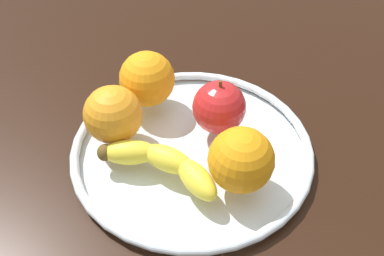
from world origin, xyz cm
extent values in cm
cube|color=black|center=(0.00, 0.00, -2.00)|extent=(122.45, 122.45, 4.00)
cylinder|color=silver|center=(0.00, 0.00, 0.30)|extent=(30.93, 30.93, 0.60)
torus|color=silver|center=(0.00, 0.00, 1.20)|extent=(32.22, 32.22, 1.20)
ellipsoid|color=yellow|center=(-2.57, 6.81, 3.38)|extent=(7.38, 6.88, 3.16)
ellipsoid|color=yellow|center=(1.81, 4.72, 3.38)|extent=(7.45, 4.47, 3.16)
ellipsoid|color=yellow|center=(6.66, 4.95, 3.38)|extent=(7.58, 5.04, 3.16)
ellipsoid|color=brown|center=(9.66, 5.86, 3.38)|extent=(2.56, 2.69, 2.21)
sphere|color=red|center=(-2.52, -4.19, 5.39)|extent=(7.17, 7.17, 7.17)
cylinder|color=#593819|center=(-2.52, -4.19, 9.17)|extent=(0.44, 0.44, 1.20)
sphere|color=orange|center=(-7.24, 4.47, 5.76)|extent=(7.92, 7.92, 7.92)
sphere|color=orange|center=(8.54, -6.81, 5.74)|extent=(7.89, 7.89, 7.89)
sphere|color=orange|center=(10.24, 1.29, 5.65)|extent=(7.70, 7.70, 7.70)
camera|label=1|loc=(-11.35, 39.32, 44.88)|focal=41.97mm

